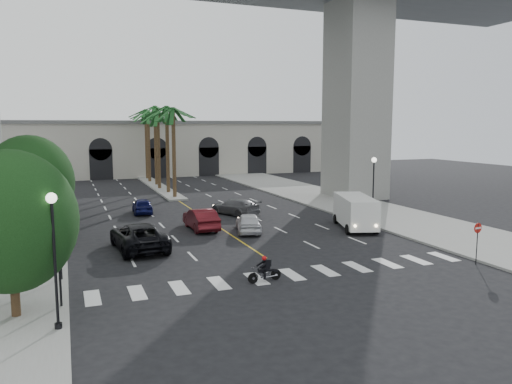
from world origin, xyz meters
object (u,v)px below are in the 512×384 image
at_px(car_b, 201,219).
at_px(car_d, 235,207).
at_px(lamp_post_left_near, 54,249).
at_px(traffic_signal_near, 59,252).
at_px(motorcycle_rider, 265,270).
at_px(traffic_signal_far, 59,233).
at_px(lamp_post_right, 373,185).
at_px(do_not_enter_sign, 478,234).
at_px(car_c, 139,236).
at_px(car_e, 142,206).
at_px(lamp_post_left_far, 59,186).
at_px(car_a, 248,222).
at_px(cargo_van, 355,211).

relative_size(car_b, car_d, 0.99).
height_order(lamp_post_left_near, traffic_signal_near, lamp_post_left_near).
distance_m(traffic_signal_near, motorcycle_rider, 9.77).
bearing_deg(lamp_post_left_near, traffic_signal_far, 89.12).
height_order(lamp_post_right, car_b, lamp_post_right).
distance_m(car_b, do_not_enter_sign, 19.16).
relative_size(car_c, car_e, 1.51).
bearing_deg(lamp_post_left_far, car_a, -27.83).
height_order(lamp_post_left_far, do_not_enter_sign, lamp_post_left_far).
height_order(car_b, cargo_van, cargo_van).
bearing_deg(car_c, car_d, -139.84).
distance_m(car_b, car_c, 6.97).
distance_m(lamp_post_left_near, traffic_signal_near, 2.60).
relative_size(car_b, cargo_van, 0.79).
relative_size(car_c, cargo_van, 0.99).
xyz_separation_m(car_a, do_not_enter_sign, (9.00, -12.70, 1.02)).
xyz_separation_m(car_b, car_e, (-3.10, 8.56, -0.11)).
bearing_deg(motorcycle_rider, car_b, 82.40).
distance_m(motorcycle_rider, car_d, 19.00).
xyz_separation_m(traffic_signal_near, cargo_van, (20.79, 9.92, -1.14)).
xyz_separation_m(car_b, cargo_van, (10.99, -3.98, 0.57)).
bearing_deg(motorcycle_rider, cargo_van, 33.62).
relative_size(traffic_signal_near, car_d, 0.74).
height_order(lamp_post_left_far, motorcycle_rider, lamp_post_left_far).
xyz_separation_m(car_c, car_e, (2.15, 13.15, -0.16)).
xyz_separation_m(motorcycle_rider, cargo_van, (11.21, 9.49, 0.77)).
bearing_deg(lamp_post_right, car_e, 143.22).
relative_size(cargo_van, do_not_enter_sign, 2.57).
xyz_separation_m(lamp_post_right, car_b, (-12.90, 3.40, -2.42)).
bearing_deg(do_not_enter_sign, lamp_post_right, 79.76).
bearing_deg(car_c, lamp_post_left_far, -67.73).
height_order(lamp_post_right, car_e, lamp_post_right).
relative_size(lamp_post_left_far, car_e, 1.32).
bearing_deg(car_d, lamp_post_left_far, -23.41).
bearing_deg(motorcycle_rider, car_d, 69.30).
relative_size(lamp_post_right, car_c, 0.88).
distance_m(lamp_post_left_near, do_not_enter_sign, 22.00).
bearing_deg(lamp_post_left_far, car_c, -63.14).
bearing_deg(lamp_post_left_near, lamp_post_left_far, 90.00).
xyz_separation_m(car_d, car_e, (-7.49, 3.60, -0.02)).
height_order(lamp_post_left_near, traffic_signal_far, lamp_post_left_near).
xyz_separation_m(lamp_post_left_far, cargo_van, (20.89, -8.58, -1.85)).
relative_size(motorcycle_rider, car_d, 0.37).
xyz_separation_m(car_b, do_not_enter_sign, (12.00, -14.91, 0.94)).
xyz_separation_m(car_e, do_not_enter_sign, (15.10, -23.47, 1.05)).
xyz_separation_m(lamp_post_left_near, lamp_post_left_far, (0.00, 21.00, 0.00)).
height_order(car_b, do_not_enter_sign, do_not_enter_sign).
bearing_deg(do_not_enter_sign, traffic_signal_near, 171.58).
relative_size(lamp_post_right, car_e, 1.32).
bearing_deg(car_b, car_d, -132.28).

